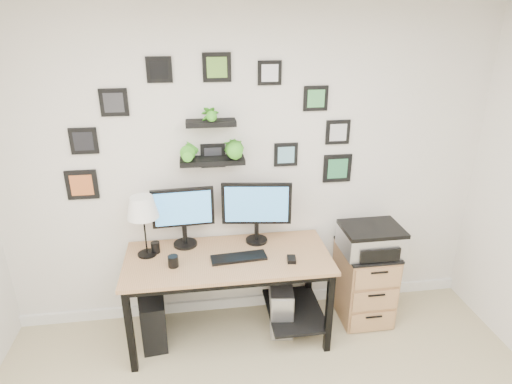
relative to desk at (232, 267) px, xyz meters
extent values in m
plane|color=silver|center=(0.18, 0.33, 0.67)|extent=(4.00, 0.00, 4.00)
cube|color=white|center=(0.18, 0.32, -0.58)|extent=(4.00, 0.03, 0.10)
cube|color=#AF8052|center=(-0.04, -0.04, 0.11)|extent=(1.60, 0.70, 0.03)
cube|color=black|center=(-0.04, -0.04, 0.07)|extent=(1.54, 0.64, 0.05)
cube|color=black|center=(-0.04, 0.29, -0.17)|extent=(1.44, 0.02, 0.41)
cube|color=black|center=(0.51, -0.04, -0.45)|extent=(0.45, 0.63, 0.03)
cube|color=black|center=(-0.79, -0.34, -0.27)|extent=(0.05, 0.05, 0.72)
cube|color=black|center=(-0.79, 0.26, -0.27)|extent=(0.05, 0.05, 0.72)
cube|color=black|center=(0.71, -0.34, -0.27)|extent=(0.05, 0.05, 0.72)
cube|color=black|center=(0.71, 0.26, -0.27)|extent=(0.05, 0.05, 0.72)
cylinder|color=black|center=(-0.37, 0.20, 0.13)|extent=(0.20, 0.20, 0.02)
cylinder|color=black|center=(-0.37, 0.20, 0.22)|extent=(0.04, 0.04, 0.17)
cube|color=black|center=(-0.37, 0.19, 0.46)|extent=(0.49, 0.06, 0.32)
cube|color=#3F8CCC|center=(-0.36, 0.17, 0.46)|extent=(0.44, 0.03, 0.27)
cylinder|color=black|center=(0.22, 0.18, 0.13)|extent=(0.20, 0.20, 0.02)
cylinder|color=black|center=(0.22, 0.18, 0.21)|extent=(0.04, 0.04, 0.16)
cube|color=black|center=(0.22, 0.17, 0.47)|extent=(0.56, 0.11, 0.35)
cube|color=#3F8CCC|center=(0.22, 0.15, 0.47)|extent=(0.50, 0.08, 0.30)
cube|color=black|center=(0.04, -0.08, 0.13)|extent=(0.44, 0.17, 0.02)
cube|color=black|center=(0.44, -0.17, 0.14)|extent=(0.08, 0.11, 0.03)
cylinder|color=black|center=(-0.66, 0.09, 0.13)|extent=(0.15, 0.15, 0.01)
cylinder|color=black|center=(-0.66, 0.09, 0.36)|extent=(0.01, 0.01, 0.45)
cone|color=white|center=(-0.66, 0.09, 0.53)|extent=(0.24, 0.24, 0.17)
cylinder|color=black|center=(-0.45, -0.12, 0.17)|extent=(0.08, 0.08, 0.09)
cylinder|color=black|center=(-0.60, 0.11, 0.17)|extent=(0.07, 0.07, 0.09)
cube|color=black|center=(-0.66, 0.00, -0.41)|extent=(0.23, 0.44, 0.42)
cube|color=gray|center=(0.41, 0.02, -0.42)|extent=(0.24, 0.44, 0.42)
cube|color=silver|center=(0.38, -0.19, -0.42)|extent=(0.17, 0.03, 0.39)
cube|color=#AF8052|center=(1.15, 0.06, -0.30)|extent=(0.42, 0.50, 0.65)
cube|color=black|center=(1.15, 0.06, 0.03)|extent=(0.43, 0.51, 0.02)
cube|color=#AF8052|center=(1.15, -0.19, -0.52)|extent=(0.39, 0.02, 0.18)
cylinder|color=black|center=(1.15, -0.21, -0.46)|extent=(0.14, 0.02, 0.02)
cube|color=#AF8052|center=(1.15, -0.19, -0.30)|extent=(0.39, 0.02, 0.18)
cylinder|color=black|center=(1.15, -0.21, -0.24)|extent=(0.14, 0.02, 0.02)
cube|color=#AF8052|center=(1.15, -0.19, -0.08)|extent=(0.39, 0.02, 0.18)
cylinder|color=black|center=(1.15, -0.21, -0.02)|extent=(0.14, 0.02, 0.02)
cube|color=silver|center=(1.16, 0.02, 0.14)|extent=(0.49, 0.38, 0.19)
cube|color=black|center=(1.16, 0.02, 0.25)|extent=(0.49, 0.38, 0.03)
cube|color=black|center=(1.16, -0.17, 0.11)|extent=(0.33, 0.02, 0.11)
cube|color=black|center=(-0.12, 0.24, 0.82)|extent=(0.50, 0.18, 0.04)
cube|color=black|center=(-0.12, 0.23, 1.12)|extent=(0.38, 0.15, 0.04)
imported|color=green|center=(-0.29, 0.24, 0.98)|extent=(0.15, 0.12, 0.27)
imported|color=green|center=(0.05, 0.24, 0.98)|extent=(0.15, 0.15, 0.27)
imported|color=green|center=(-0.12, 0.23, 1.27)|extent=(0.13, 0.09, 0.25)
cube|color=black|center=(-1.07, 0.32, 1.00)|extent=(0.20, 0.02, 0.20)
cube|color=black|center=(-1.07, 0.31, 1.00)|extent=(0.14, 0.00, 0.14)
cube|color=black|center=(-0.11, 0.32, 0.84)|extent=(0.19, 0.02, 0.19)
cube|color=#28282D|center=(-0.11, 0.31, 0.84)|extent=(0.14, 0.00, 0.14)
cube|color=black|center=(-1.13, 0.32, 0.65)|extent=(0.24, 0.02, 0.24)
cube|color=#BF5E2D|center=(-1.13, 0.31, 0.65)|extent=(0.17, 0.00, 0.17)
cube|color=black|center=(-0.81, 0.32, 1.28)|extent=(0.20, 0.02, 0.20)
cube|color=#2A2A2E|center=(-0.81, 0.31, 1.28)|extent=(0.14, 0.00, 0.14)
cube|color=black|center=(0.34, 0.32, 1.47)|extent=(0.18, 0.02, 0.18)
cube|color=silver|center=(0.34, 0.31, 1.47)|extent=(0.13, 0.00, 0.13)
cube|color=black|center=(0.93, 0.32, 0.68)|extent=(0.24, 0.02, 0.24)
cube|color=#2F8150|center=(0.93, 0.31, 0.68)|extent=(0.17, 0.00, 0.17)
cube|color=black|center=(0.91, 0.32, 0.99)|extent=(0.20, 0.02, 0.20)
cube|color=silver|center=(0.91, 0.31, 0.99)|extent=(0.14, 0.00, 0.14)
cube|color=black|center=(0.71, 0.32, 1.27)|extent=(0.19, 0.02, 0.19)
cube|color=#479D54|center=(0.71, 0.31, 1.27)|extent=(0.14, 0.00, 0.14)
cube|color=black|center=(-0.47, 0.32, 1.51)|extent=(0.19, 0.02, 0.19)
cube|color=black|center=(-0.47, 0.31, 1.51)|extent=(0.13, 0.00, 0.13)
cube|color=black|center=(-0.05, 0.32, 1.52)|extent=(0.21, 0.02, 0.21)
cube|color=#5C9331|center=(-0.05, 0.31, 1.52)|extent=(0.15, 0.00, 0.15)
cube|color=black|center=(0.48, 0.32, 0.82)|extent=(0.19, 0.02, 0.19)
cube|color=#6DA9C0|center=(0.48, 0.31, 0.82)|extent=(0.14, 0.00, 0.14)
camera|label=1|loc=(-0.23, -2.93, 1.85)|focal=30.00mm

